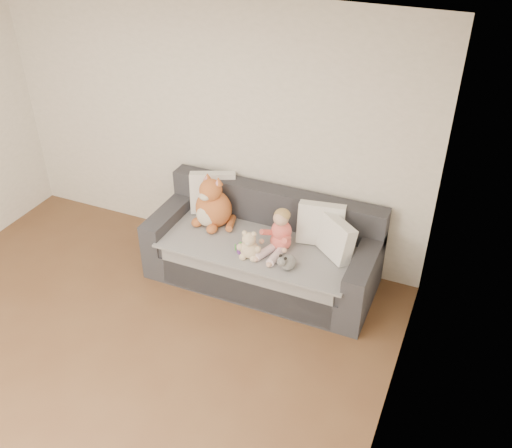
{
  "coord_description": "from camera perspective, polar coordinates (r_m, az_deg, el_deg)",
  "views": [
    {
      "loc": [
        2.5,
        -2.09,
        3.61
      ],
      "look_at": [
        0.78,
        1.87,
        0.75
      ],
      "focal_mm": 40.0,
      "sensor_mm": 36.0,
      "label": 1
    }
  ],
  "objects": [
    {
      "name": "room_shell",
      "position": [
        4.23,
        -17.84,
        -1.41
      ],
      "size": [
        5.0,
        5.0,
        5.0
      ],
      "color": "brown",
      "rests_on": "ground"
    },
    {
      "name": "cushion_right_front",
      "position": [
        5.2,
        8.02,
        -1.47
      ],
      "size": [
        0.42,
        0.38,
        0.37
      ],
      "rotation": [
        0.0,
        0.0,
        -0.68
      ],
      "color": "silver",
      "rests_on": "sofa"
    },
    {
      "name": "plush_cow",
      "position": [
        5.06,
        3.11,
        -3.83
      ],
      "size": [
        0.14,
        0.21,
        0.17
      ],
      "rotation": [
        0.0,
        0.0,
        -0.35
      ],
      "color": "white",
      "rests_on": "sofa"
    },
    {
      "name": "sippy_cup",
      "position": [
        5.24,
        -1.55,
        -2.33
      ],
      "size": [
        0.11,
        0.08,
        0.13
      ],
      "rotation": [
        0.0,
        0.0,
        0.18
      ],
      "color": "#6D3592",
      "rests_on": "sofa"
    },
    {
      "name": "plush_cat",
      "position": [
        5.59,
        -4.36,
        1.8
      ],
      "size": [
        0.43,
        0.39,
        0.56
      ],
      "rotation": [
        0.0,
        0.0,
        -0.24
      ],
      "color": "#B65428",
      "rests_on": "sofa"
    },
    {
      "name": "cushion_left",
      "position": [
        5.8,
        -4.31,
        3.16
      ],
      "size": [
        0.5,
        0.38,
        0.44
      ],
      "rotation": [
        0.0,
        0.0,
        0.43
      ],
      "color": "silver",
      "rests_on": "sofa"
    },
    {
      "name": "cushion_right_back",
      "position": [
        5.35,
        6.51,
        0.02
      ],
      "size": [
        0.46,
        0.27,
        0.41
      ],
      "rotation": [
        0.0,
        0.0,
        0.17
      ],
      "color": "silver",
      "rests_on": "sofa"
    },
    {
      "name": "teddy_bear",
      "position": [
        5.16,
        -0.7,
        -2.31
      ],
      "size": [
        0.22,
        0.17,
        0.29
      ],
      "rotation": [
        0.0,
        0.0,
        0.2
      ],
      "color": "beige",
      "rests_on": "sofa"
    },
    {
      "name": "sofa",
      "position": [
        5.57,
        0.78,
        -2.79
      ],
      "size": [
        2.2,
        0.94,
        0.85
      ],
      "color": "#29292E",
      "rests_on": "ground"
    },
    {
      "name": "toddler",
      "position": [
        5.22,
        2.34,
        -0.99
      ],
      "size": [
        0.3,
        0.44,
        0.43
      ],
      "rotation": [
        0.0,
        0.0,
        -0.2
      ],
      "color": "#F15655",
      "rests_on": "sofa"
    }
  ]
}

